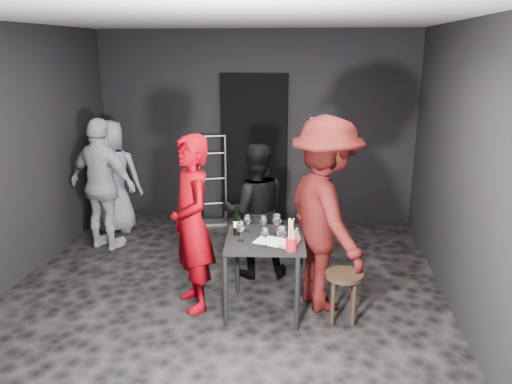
# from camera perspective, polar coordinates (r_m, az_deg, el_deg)

# --- Properties ---
(floor) EXTENTS (4.50, 5.00, 0.02)m
(floor) POSITION_cam_1_polar(r_m,az_deg,el_deg) (5.24, -3.80, -11.62)
(floor) COLOR black
(floor) RESTS_ON ground
(ceiling) EXTENTS (4.50, 5.00, 0.02)m
(ceiling) POSITION_cam_1_polar(r_m,az_deg,el_deg) (4.65, -4.45, 19.32)
(ceiling) COLOR silver
(ceiling) RESTS_ON ground
(wall_back) EXTENTS (4.50, 0.04, 2.70)m
(wall_back) POSITION_cam_1_polar(r_m,az_deg,el_deg) (7.19, -0.16, 7.43)
(wall_back) COLOR black
(wall_back) RESTS_ON ground
(wall_front) EXTENTS (4.50, 0.04, 2.70)m
(wall_front) POSITION_cam_1_polar(r_m,az_deg,el_deg) (2.50, -15.60, -10.32)
(wall_front) COLOR black
(wall_front) RESTS_ON ground
(wall_left) EXTENTS (0.04, 5.00, 2.70)m
(wall_left) POSITION_cam_1_polar(r_m,az_deg,el_deg) (5.66, -27.10, 3.25)
(wall_left) COLOR black
(wall_left) RESTS_ON ground
(wall_right) EXTENTS (0.04, 5.00, 2.70)m
(wall_right) POSITION_cam_1_polar(r_m,az_deg,el_deg) (4.86, 22.92, 1.90)
(wall_right) COLOR black
(wall_right) RESTS_ON ground
(doorway) EXTENTS (0.95, 0.10, 2.10)m
(doorway) POSITION_cam_1_polar(r_m,az_deg,el_deg) (7.18, -0.23, 4.99)
(doorway) COLOR black
(doorway) RESTS_ON ground
(wallbox_upper) EXTENTS (0.12, 0.06, 0.12)m
(wallbox_upper) POSITION_cam_1_polar(r_m,az_deg,el_deg) (7.07, 6.70, 7.98)
(wallbox_upper) COLOR #B7B7B2
(wallbox_upper) RESTS_ON wall_back
(wallbox_lower) EXTENTS (0.10, 0.06, 0.14)m
(wallbox_lower) POSITION_cam_1_polar(r_m,az_deg,el_deg) (7.08, 8.32, 7.52)
(wallbox_lower) COLOR #B7B7B2
(wallbox_lower) RESTS_ON wall_back
(hand_truck) EXTENTS (0.42, 0.35, 1.27)m
(hand_truck) POSITION_cam_1_polar(r_m,az_deg,el_deg) (7.25, -4.97, -1.69)
(hand_truck) COLOR #B2B2B7
(hand_truck) RESTS_ON floor
(tasting_table) EXTENTS (0.72, 0.72, 0.75)m
(tasting_table) POSITION_cam_1_polar(r_m,az_deg,el_deg) (4.67, 1.05, -6.36)
(tasting_table) COLOR black
(tasting_table) RESTS_ON floor
(stool) EXTENTS (0.35, 0.35, 0.47)m
(stool) POSITION_cam_1_polar(r_m,az_deg,el_deg) (4.70, 10.01, -10.17)
(stool) COLOR black
(stool) RESTS_ON floor
(server_red) EXTENTS (0.75, 0.83, 1.91)m
(server_red) POSITION_cam_1_polar(r_m,az_deg,el_deg) (4.70, -7.39, -2.36)
(server_red) COLOR #900009
(server_red) RESTS_ON floor
(woman_black) EXTENTS (0.78, 0.55, 1.46)m
(woman_black) POSITION_cam_1_polar(r_m,az_deg,el_deg) (5.41, -0.13, -2.24)
(woman_black) COLOR black
(woman_black) RESTS_ON floor
(man_maroon) EXTENTS (1.29, 1.64, 2.31)m
(man_maroon) POSITION_cam_1_polar(r_m,az_deg,el_deg) (4.66, 8.03, -0.02)
(man_maroon) COLOR #410D0B
(man_maroon) RESTS_ON floor
(bystander_cream) EXTENTS (1.16, 0.81, 1.80)m
(bystander_cream) POSITION_cam_1_polar(r_m,az_deg,el_deg) (6.39, -17.16, 1.47)
(bystander_cream) COLOR #BEBEBE
(bystander_cream) RESTS_ON floor
(bystander_grey) EXTENTS (0.82, 0.52, 1.57)m
(bystander_grey) POSITION_cam_1_polar(r_m,az_deg,el_deg) (6.99, -16.07, 1.81)
(bystander_grey) COLOR gray
(bystander_grey) RESTS_ON floor
(tasting_mat) EXTENTS (0.38, 0.31, 0.00)m
(tasting_mat) POSITION_cam_1_polar(r_m,az_deg,el_deg) (4.54, 2.04, -5.69)
(tasting_mat) COLOR white
(tasting_mat) RESTS_ON tasting_table
(wine_glass_a) EXTENTS (0.10, 0.10, 0.20)m
(wine_glass_a) POSITION_cam_1_polar(r_m,az_deg,el_deg) (4.52, -1.77, -4.42)
(wine_glass_a) COLOR white
(wine_glass_a) RESTS_ON tasting_table
(wine_glass_b) EXTENTS (0.09, 0.09, 0.18)m
(wine_glass_b) POSITION_cam_1_polar(r_m,az_deg,el_deg) (4.75, -0.99, -3.54)
(wine_glass_b) COLOR white
(wine_glass_b) RESTS_ON tasting_table
(wine_glass_c) EXTENTS (0.09, 0.09, 0.18)m
(wine_glass_c) POSITION_cam_1_polar(r_m,az_deg,el_deg) (4.72, 0.87, -3.65)
(wine_glass_c) COLOR white
(wine_glass_c) RESTS_ON tasting_table
(wine_glass_d) EXTENTS (0.08, 0.08, 0.18)m
(wine_glass_d) POSITION_cam_1_polar(r_m,az_deg,el_deg) (4.41, 1.04, -5.10)
(wine_glass_d) COLOR white
(wine_glass_d) RESTS_ON tasting_table
(wine_glass_e) EXTENTS (0.09, 0.09, 0.22)m
(wine_glass_e) POSITION_cam_1_polar(r_m,az_deg,el_deg) (4.38, 2.92, -5.04)
(wine_glass_e) COLOR white
(wine_glass_e) RESTS_ON tasting_table
(wine_glass_f) EXTENTS (0.10, 0.10, 0.22)m
(wine_glass_f) POSITION_cam_1_polar(r_m,az_deg,el_deg) (4.68, 2.38, -3.62)
(wine_glass_f) COLOR white
(wine_glass_f) RESTS_ON tasting_table
(wine_bottle) EXTENTS (0.07, 0.07, 0.28)m
(wine_bottle) POSITION_cam_1_polar(r_m,az_deg,el_deg) (4.68, -2.21, -3.65)
(wine_bottle) COLOR black
(wine_bottle) RESTS_ON tasting_table
(breadstick_cup) EXTENTS (0.10, 0.10, 0.31)m
(breadstick_cup) POSITION_cam_1_polar(r_m,az_deg,el_deg) (4.31, 4.06, -4.96)
(breadstick_cup) COLOR maroon
(breadstick_cup) RESTS_ON tasting_table
(reserved_card) EXTENTS (0.11, 0.16, 0.11)m
(reserved_card) POSITION_cam_1_polar(r_m,az_deg,el_deg) (4.53, 4.28, -5.02)
(reserved_card) COLOR white
(reserved_card) RESTS_ON tasting_table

